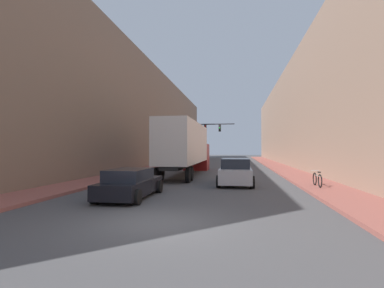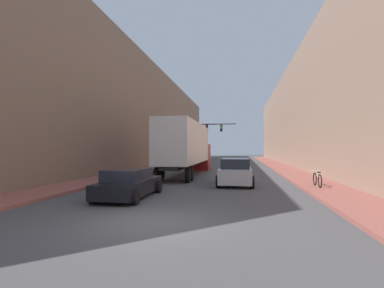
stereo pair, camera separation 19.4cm
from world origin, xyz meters
The scene contains 10 objects.
ground_plane centered at (0.00, 0.00, 0.00)m, with size 200.00×200.00×0.00m, color #4C4C4F.
sidewalk_right centered at (7.07, 30.00, 0.07)m, with size 2.60×80.00×0.15m.
sidewalk_left centered at (-7.07, 30.00, 0.07)m, with size 2.60×80.00×0.15m.
building_right centered at (11.37, 30.00, 6.27)m, with size 6.00×80.00×12.53m.
building_left centered at (-11.37, 30.00, 6.63)m, with size 6.00×80.00×13.25m.
semi_truck centered at (-1.93, 16.40, 2.39)m, with size 2.41×14.46×4.27m.
sedan_car centered at (-2.48, 4.33, 0.63)m, with size 2.01×4.66×1.32m.
suv_car centered at (2.20, 10.05, 0.77)m, with size 2.13×4.68×1.62m.
traffic_signal_gantry centered at (-3.41, 30.14, 4.15)m, with size 7.67×0.35×5.71m.
parked_bicycle centered at (6.66, 8.61, 0.53)m, with size 0.44×1.83×0.86m.
Camera 1 is at (2.33, -8.67, 2.22)m, focal length 28.00 mm.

